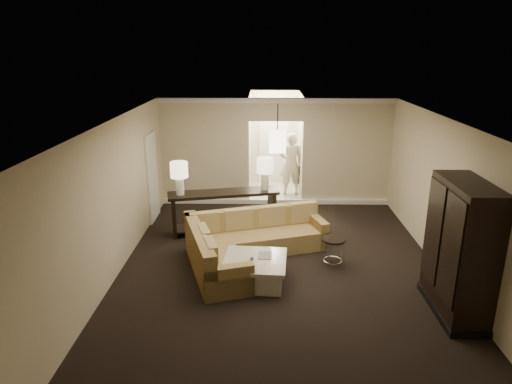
{
  "coord_description": "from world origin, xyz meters",
  "views": [
    {
      "loc": [
        -0.31,
        -7.63,
        4.02
      ],
      "look_at": [
        -0.47,
        1.2,
        1.2
      ],
      "focal_mm": 32.0,
      "sensor_mm": 36.0,
      "label": 1
    }
  ],
  "objects_px": {
    "armoire": "(459,252)",
    "person": "(291,161)",
    "coffee_table": "(255,270)",
    "sectional_sofa": "(245,243)",
    "drink_table": "(333,246)",
    "console_table": "(224,208)"
  },
  "relations": [
    {
      "from": "sectional_sofa",
      "to": "drink_table",
      "type": "height_order",
      "value": "sectional_sofa"
    },
    {
      "from": "armoire",
      "to": "person",
      "type": "distance_m",
      "value": 6.41
    },
    {
      "from": "coffee_table",
      "to": "armoire",
      "type": "bearing_deg",
      "value": -15.8
    },
    {
      "from": "sectional_sofa",
      "to": "person",
      "type": "bearing_deg",
      "value": 57.62
    },
    {
      "from": "coffee_table",
      "to": "drink_table",
      "type": "distance_m",
      "value": 1.64
    },
    {
      "from": "coffee_table",
      "to": "console_table",
      "type": "bearing_deg",
      "value": 107.77
    },
    {
      "from": "armoire",
      "to": "person",
      "type": "xyz_separation_m",
      "value": [
        -2.24,
        6.0,
        -0.04
      ]
    },
    {
      "from": "coffee_table",
      "to": "person",
      "type": "height_order",
      "value": "person"
    },
    {
      "from": "sectional_sofa",
      "to": "drink_table",
      "type": "xyz_separation_m",
      "value": [
        1.69,
        -0.24,
        0.06
      ]
    },
    {
      "from": "armoire",
      "to": "sectional_sofa",
      "type": "bearing_deg",
      "value": 151.63
    },
    {
      "from": "drink_table",
      "to": "person",
      "type": "height_order",
      "value": "person"
    },
    {
      "from": "armoire",
      "to": "drink_table",
      "type": "xyz_separation_m",
      "value": [
        -1.66,
        1.57,
        -0.63
      ]
    },
    {
      "from": "armoire",
      "to": "drink_table",
      "type": "height_order",
      "value": "armoire"
    },
    {
      "from": "drink_table",
      "to": "console_table",
      "type": "bearing_deg",
      "value": 143.49
    },
    {
      "from": "coffee_table",
      "to": "console_table",
      "type": "relative_size",
      "value": 0.47
    },
    {
      "from": "sectional_sofa",
      "to": "coffee_table",
      "type": "height_order",
      "value": "sectional_sofa"
    },
    {
      "from": "console_table",
      "to": "person",
      "type": "distance_m",
      "value": 3.27
    },
    {
      "from": "sectional_sofa",
      "to": "armoire",
      "type": "distance_m",
      "value": 3.88
    },
    {
      "from": "person",
      "to": "coffee_table",
      "type": "bearing_deg",
      "value": 75.12
    },
    {
      "from": "sectional_sofa",
      "to": "armoire",
      "type": "bearing_deg",
      "value": -45.84
    },
    {
      "from": "sectional_sofa",
      "to": "console_table",
      "type": "distance_m",
      "value": 1.52
    },
    {
      "from": "console_table",
      "to": "armoire",
      "type": "height_order",
      "value": "armoire"
    }
  ]
}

